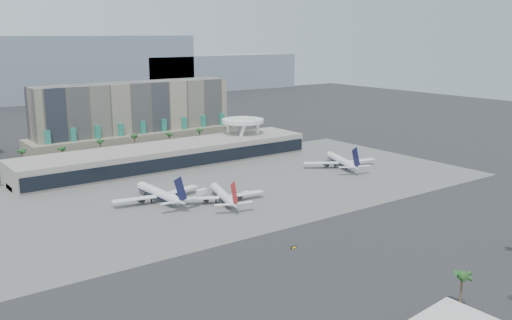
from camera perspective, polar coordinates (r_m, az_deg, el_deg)
ground at (r=234.93m, az=4.00°, el=-5.57°), size 900.00×900.00×0.00m
apron_pad at (r=277.25m, az=-3.37°, el=-2.71°), size 260.00×130.00×0.06m
mountain_ridge at (r=664.01m, az=-21.40°, el=8.02°), size 680.00×60.00×70.00m
hotel at (r=381.58m, az=-11.98°, el=3.84°), size 140.00×30.00×42.00m
terminal at (r=321.88m, az=-8.72°, el=0.51°), size 170.00×32.50×14.50m
saucer_structure at (r=353.03m, az=-1.33°, el=3.69°), size 26.00×26.00×21.89m
palm_row at (r=355.05m, az=-10.40°, el=2.23°), size 157.80×2.80×13.10m
airliner_left at (r=255.82m, az=-9.68°, el=-3.31°), size 42.60×43.90×15.15m
airliner_centre at (r=251.23m, az=-3.31°, el=-3.52°), size 37.56×38.90×13.84m
airliner_right at (r=319.15m, az=8.53°, el=-0.08°), size 40.51×41.80×15.18m
service_vehicle_a at (r=265.82m, az=-5.42°, el=-3.16°), size 5.14×3.14×2.35m
service_vehicle_b at (r=263.41m, az=-1.05°, el=-3.33°), size 3.58×2.32×1.73m
taxiway_sign at (r=200.17m, az=3.78°, el=-8.71°), size 2.20×0.47×0.99m
near_palm_a at (r=166.21m, az=19.89°, el=-11.28°), size 6.00×6.00×10.81m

